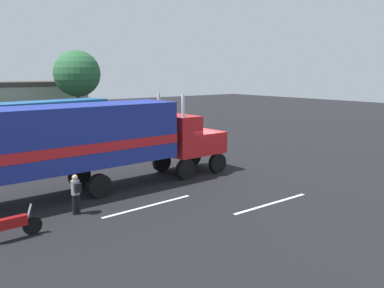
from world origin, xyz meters
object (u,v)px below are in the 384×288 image
tree_left (77,74)px  person_bystander (76,193)px  semi_truck (89,139)px  parked_bus (40,119)px  motorcycle (11,226)px

tree_left → person_bystander: bearing=-112.3°
semi_truck → tree_left: 23.55m
semi_truck → person_bystander: semi_truck is taller
semi_truck → parked_bus: bearing=82.0°
parked_bus → tree_left: 10.57m
motorcycle → tree_left: (12.72, 25.40, 5.00)m
parked_bus → motorcycle: parked_bus is taller
parked_bus → person_bystander: bearing=-102.6°
semi_truck → person_bystander: (-1.73, -2.52, -1.63)m
person_bystander → tree_left: tree_left is taller
semi_truck → person_bystander: bearing=-124.5°
semi_truck → motorcycle: semi_truck is taller
person_bystander → parked_bus: (3.72, 16.59, 1.17)m
parked_bus → motorcycle: size_ratio=5.34×
person_bystander → parked_bus: 17.04m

